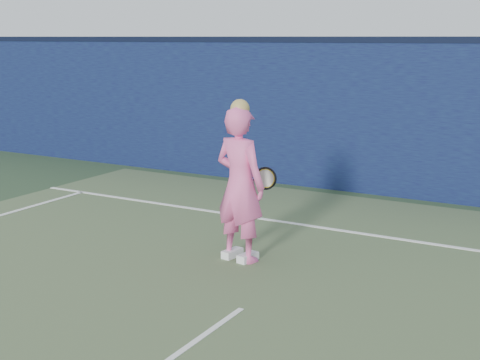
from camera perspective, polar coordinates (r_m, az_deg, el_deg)
The scene contains 5 objects.
ground at distance 5.83m, azimuth -4.85°, elevation -14.33°, with size 80.00×80.00×0.00m, color #283F27.
backstop_wall at distance 11.28m, azimuth 14.00°, elevation 4.92°, with size 24.00×0.40×2.50m, color #0C0E37.
wall_cap at distance 11.20m, azimuth 14.34°, elevation 11.53°, with size 24.00×0.42×0.10m, color black.
player at distance 7.75m, azimuth -0.00°, elevation -0.36°, with size 0.73×0.55×1.91m.
racket at distance 8.11m, azimuth 2.01°, elevation 0.11°, with size 0.53×0.11×0.28m.
Camera 1 is at (2.97, -4.30, 2.59)m, focal length 50.00 mm.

